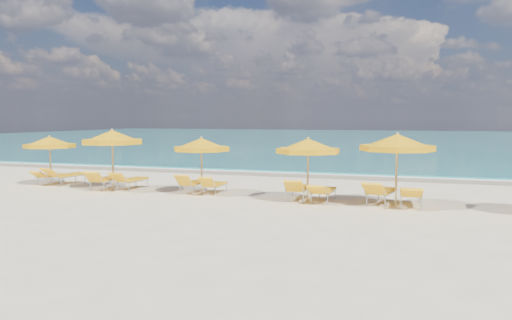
% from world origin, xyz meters
% --- Properties ---
extents(ground_plane, '(120.00, 120.00, 0.00)m').
position_xyz_m(ground_plane, '(0.00, 0.00, 0.00)').
color(ground_plane, beige).
extents(ocean, '(120.00, 80.00, 0.30)m').
position_xyz_m(ocean, '(0.00, 48.00, 0.00)').
color(ocean, '#167A7D').
rests_on(ocean, ground).
extents(wet_sand_band, '(120.00, 2.60, 0.01)m').
position_xyz_m(wet_sand_band, '(0.00, 7.40, 0.00)').
color(wet_sand_band, tan).
rests_on(wet_sand_band, ground).
extents(foam_line, '(120.00, 1.20, 0.03)m').
position_xyz_m(foam_line, '(0.00, 8.20, 0.00)').
color(foam_line, white).
rests_on(foam_line, ground).
extents(whitecap_near, '(14.00, 0.36, 0.05)m').
position_xyz_m(whitecap_near, '(-6.00, 17.00, 0.00)').
color(whitecap_near, white).
rests_on(whitecap_near, ground).
extents(whitecap_far, '(18.00, 0.30, 0.05)m').
position_xyz_m(whitecap_far, '(8.00, 24.00, 0.00)').
color(whitecap_far, white).
rests_on(whitecap_far, ground).
extents(umbrella_1, '(2.32, 2.32, 2.09)m').
position_xyz_m(umbrella_1, '(-8.63, 0.42, 1.78)').
color(umbrella_1, tan).
rests_on(umbrella_1, ground).
extents(umbrella_2, '(2.80, 2.80, 2.39)m').
position_xyz_m(umbrella_2, '(-5.32, -0.00, 2.04)').
color(umbrella_2, tan).
rests_on(umbrella_2, ground).
extents(umbrella_3, '(2.38, 2.38, 2.12)m').
position_xyz_m(umbrella_3, '(-1.68, 0.21, 1.81)').
color(umbrella_3, tan).
rests_on(umbrella_3, ground).
extents(umbrella_4, '(2.77, 2.77, 2.18)m').
position_xyz_m(umbrella_4, '(2.39, -0.25, 1.86)').
color(umbrella_4, tan).
rests_on(umbrella_4, ground).
extents(umbrella_5, '(2.39, 2.39, 2.36)m').
position_xyz_m(umbrella_5, '(5.24, -0.18, 2.01)').
color(umbrella_5, tan).
rests_on(umbrella_5, ground).
extents(lounger_1_left, '(0.64, 1.68, 0.64)m').
position_xyz_m(lounger_1_left, '(-9.08, 0.90, 0.20)').
color(lounger_1_left, '#A5A8AD').
rests_on(lounger_1_left, ground).
extents(lounger_1_right, '(0.98, 2.00, 0.80)m').
position_xyz_m(lounger_1_right, '(-8.18, 0.89, 0.23)').
color(lounger_1_right, '#A5A8AD').
rests_on(lounger_1_right, ground).
extents(lounger_2_left, '(0.86, 1.90, 0.83)m').
position_xyz_m(lounger_2_left, '(-5.86, 0.16, 0.23)').
color(lounger_2_left, '#A5A8AD').
rests_on(lounger_2_left, ground).
extents(lounger_2_right, '(0.74, 1.87, 0.78)m').
position_xyz_m(lounger_2_right, '(-4.82, 0.49, 0.22)').
color(lounger_2_right, '#A5A8AD').
rests_on(lounger_2_right, ground).
extents(lounger_3_left, '(0.60, 1.69, 0.80)m').
position_xyz_m(lounger_3_left, '(-2.15, 0.43, 0.21)').
color(lounger_3_left, '#A5A8AD').
rests_on(lounger_3_left, ground).
extents(lounger_3_right, '(0.56, 1.61, 0.74)m').
position_xyz_m(lounger_3_right, '(-1.27, 0.47, 0.20)').
color(lounger_3_right, '#A5A8AD').
rests_on(lounger_3_right, ground).
extents(lounger_4_left, '(0.78, 1.94, 0.83)m').
position_xyz_m(lounger_4_left, '(1.96, 0.10, 0.23)').
color(lounger_4_left, '#A5A8AD').
rests_on(lounger_4_left, ground).
extents(lounger_4_right, '(0.68, 1.89, 0.71)m').
position_xyz_m(lounger_4_right, '(2.88, -0.04, 0.22)').
color(lounger_4_right, '#A5A8AD').
rests_on(lounger_4_right, ground).
extents(lounger_5_left, '(1.04, 2.10, 0.85)m').
position_xyz_m(lounger_5_left, '(4.76, 0.18, 0.24)').
color(lounger_5_left, '#A5A8AD').
rests_on(lounger_5_left, ground).
extents(lounger_5_right, '(0.76, 2.11, 0.77)m').
position_xyz_m(lounger_5_right, '(5.68, 0.04, 0.24)').
color(lounger_5_right, '#A5A8AD').
rests_on(lounger_5_right, ground).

